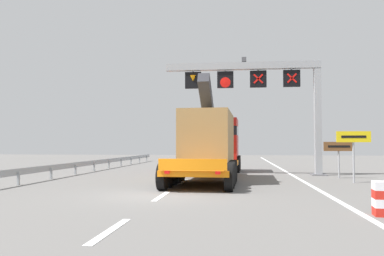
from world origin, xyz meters
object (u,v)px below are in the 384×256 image
(exit_sign_yellow, at_px, (354,143))
(tourist_info_sign_brown, at_px, (339,150))
(overhead_lane_gantry, at_px, (262,85))
(heavy_haul_truck_orange, at_px, (213,142))

(exit_sign_yellow, relative_size, tourist_info_sign_brown, 1.25)
(overhead_lane_gantry, relative_size, tourist_info_sign_brown, 4.89)
(overhead_lane_gantry, distance_m, exit_sign_yellow, 7.21)
(overhead_lane_gantry, bearing_deg, tourist_info_sign_brown, -27.17)
(heavy_haul_truck_orange, xyz_separation_m, tourist_info_sign_brown, (7.02, -0.51, -0.44))
(heavy_haul_truck_orange, xyz_separation_m, exit_sign_yellow, (7.08, -3.12, -0.05))
(exit_sign_yellow, bearing_deg, tourist_info_sign_brown, 91.22)
(heavy_haul_truck_orange, height_order, exit_sign_yellow, heavy_haul_truck_orange)
(overhead_lane_gantry, distance_m, tourist_info_sign_brown, 6.07)
(exit_sign_yellow, bearing_deg, overhead_lane_gantry, 131.10)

